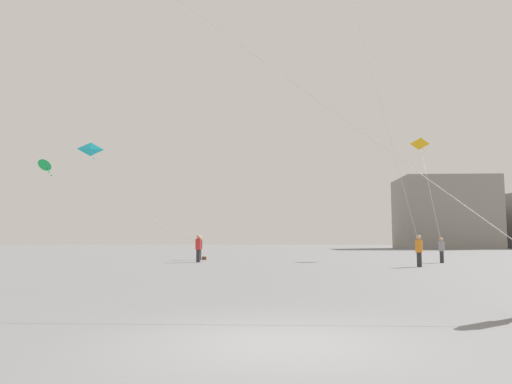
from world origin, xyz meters
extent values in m
plane|color=slate|center=(0.00, 0.00, 0.00)|extent=(300.00, 300.00, 0.00)
cylinder|color=#2D2D33|center=(-4.01, 29.24, 0.40)|extent=(0.26, 0.26, 0.80)
cylinder|color=black|center=(-4.01, 29.24, 1.14)|extent=(0.38, 0.38, 0.69)
sphere|color=tan|center=(-4.01, 29.24, 1.62)|extent=(0.26, 0.26, 0.26)
cylinder|color=#2D2D33|center=(-3.68, 25.16, 0.41)|extent=(0.27, 0.27, 0.82)
cylinder|color=red|center=(-3.68, 25.16, 1.18)|extent=(0.39, 0.39, 0.72)
sphere|color=tan|center=(-3.68, 25.16, 1.68)|extent=(0.27, 0.27, 0.27)
cylinder|color=#2D2D33|center=(8.89, 19.28, 0.39)|extent=(0.26, 0.26, 0.78)
cylinder|color=orange|center=(8.89, 19.28, 1.12)|extent=(0.37, 0.37, 0.68)
sphere|color=tan|center=(8.89, 19.28, 1.59)|extent=(0.26, 0.26, 0.26)
cylinder|color=#2D2D33|center=(12.00, 23.94, 0.37)|extent=(0.24, 0.24, 0.74)
cylinder|color=gray|center=(12.00, 23.94, 1.06)|extent=(0.35, 0.35, 0.64)
sphere|color=tan|center=(12.00, 23.94, 1.50)|extent=(0.24, 0.24, 0.24)
cylinder|color=silver|center=(0.07, 6.82, 6.66)|extent=(9.48, 9.24, 10.72)
pyramid|color=#1EB2C6|center=(-12.65, 30.13, 8.49)|extent=(1.51, 0.81, 0.86)
sphere|color=#1EB2C6|center=(-12.61, 30.28, 8.27)|extent=(0.10, 0.10, 0.10)
sphere|color=#1EB2C6|center=(-12.56, 30.42, 8.06)|extent=(0.10, 0.10, 0.10)
sphere|color=#1EB2C6|center=(-12.51, 30.55, 7.85)|extent=(0.10, 0.10, 0.10)
cylinder|color=silver|center=(-8.33, 29.70, 4.89)|extent=(8.66, 0.93, 7.19)
pyramid|color=yellow|center=(13.72, 31.88, 9.35)|extent=(1.17, 0.47, 0.67)
sphere|color=yellow|center=(13.85, 31.81, 9.12)|extent=(0.10, 0.10, 0.10)
sphere|color=yellow|center=(13.99, 31.76, 8.91)|extent=(0.10, 0.10, 0.10)
sphere|color=yellow|center=(14.12, 31.72, 8.70)|extent=(0.10, 0.10, 0.10)
cylinder|color=silver|center=(12.86, 27.90, 5.32)|extent=(1.74, 7.93, 8.04)
cone|color=green|center=(-12.74, 22.22, 6.02)|extent=(0.96, 0.81, 0.70)
sphere|color=green|center=(-12.64, 22.32, 5.81)|extent=(0.10, 0.10, 0.10)
sphere|color=green|center=(-12.54, 22.42, 5.60)|extent=(0.10, 0.10, 0.10)
sphere|color=green|center=(-12.44, 22.51, 5.39)|extent=(0.10, 0.10, 0.10)
cylinder|color=silver|center=(-8.21, 23.69, 3.66)|extent=(9.07, 2.96, 4.73)
cylinder|color=silver|center=(6.44, 16.91, 7.92)|extent=(4.92, 4.77, 13.24)
cube|color=gray|center=(35.00, 79.14, 6.34)|extent=(16.73, 13.33, 12.67)
cube|color=brown|center=(-3.66, 29.34, 0.12)|extent=(0.34, 0.21, 0.24)
camera|label=1|loc=(-0.38, -6.83, 1.42)|focal=33.75mm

